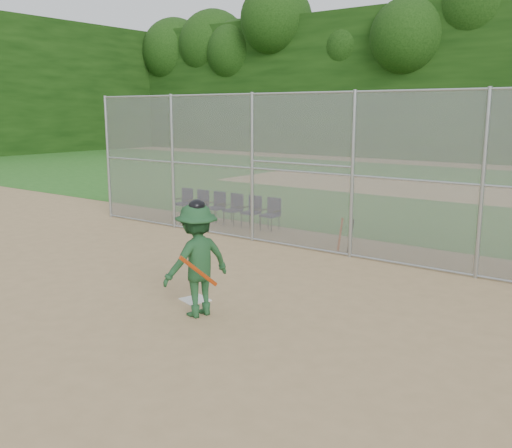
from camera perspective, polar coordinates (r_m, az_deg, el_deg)
The scene contains 14 objects.
ground at distance 10.83m, azimuth -8.03°, elevation -7.80°, with size 100.00×100.00×0.00m, color tan.
grass_strip at distance 26.47m, azimuth 20.57°, elevation 2.92°, with size 100.00×100.00×0.00m, color #255F1C.
dirt_patch_far at distance 26.47m, azimuth 20.57°, elevation 2.93°, with size 24.00×24.00×0.00m, color tan.
backstop_fence at distance 14.28m, azimuth 6.05°, elevation 5.39°, with size 16.09×0.09×4.00m.
treeline at distance 28.24m, azimuth 22.56°, elevation 14.46°, with size 81.00×60.00×11.00m.
home_plate at distance 10.92m, azimuth -6.11°, elevation -7.53°, with size 0.46×0.46×0.02m, color silver.
batter_at_plate at distance 9.88m, azimuth -5.93°, elevation -3.57°, with size 1.06×1.44×2.06m.
spare_bats at distance 14.63m, azimuth 8.94°, elevation -1.10°, with size 0.36×0.29×0.84m.
chair_0 at distance 19.25m, azimuth -7.33°, elevation 2.09°, with size 0.54×0.52×0.96m, color #0E0F33, non-canonical shape.
chair_1 at distance 18.77m, azimuth -5.75°, elevation 1.89°, with size 0.54×0.52×0.96m, color #0E0F33, non-canonical shape.
chair_2 at distance 18.29m, azimuth -4.10°, elevation 1.68°, with size 0.54×0.52×0.96m, color #0E0F33, non-canonical shape.
chair_3 at distance 17.84m, azimuth -2.36°, elevation 1.45°, with size 0.54×0.52×0.96m, color #0E0F33, non-canonical shape.
chair_4 at distance 17.40m, azimuth -0.54°, elevation 1.21°, with size 0.54×0.52×0.96m, color #0E0F33, non-canonical shape.
chair_5 at distance 16.99m, azimuth 1.38°, elevation 0.96°, with size 0.54×0.52×0.96m, color #0E0F33, non-canonical shape.
Camera 1 is at (7.27, -7.21, 3.51)m, focal length 40.00 mm.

